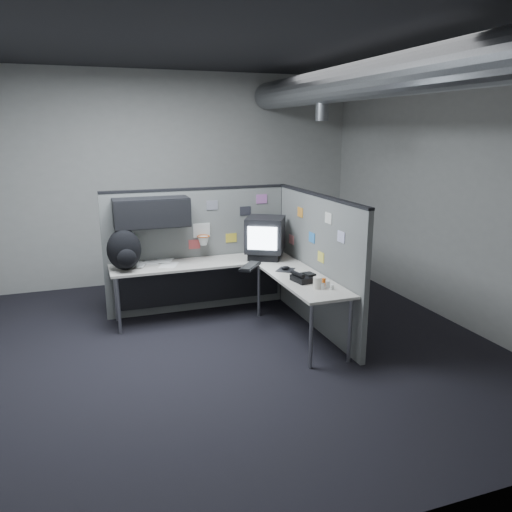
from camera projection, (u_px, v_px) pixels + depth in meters
name	position (u px, v px, depth m)	size (l,w,h in m)	color
room	(283.00, 154.00, 5.25)	(5.62, 5.62, 3.22)	black
partition_back	(187.00, 238.00, 6.39)	(2.44, 0.42, 1.63)	slate
partition_right	(317.00, 262.00, 5.94)	(0.07, 2.23, 1.63)	slate
desk	(229.00, 275.00, 6.13)	(2.31, 2.11, 0.73)	beige
monitor	(265.00, 237.00, 6.41)	(0.63, 0.63, 0.53)	black
keyboard	(250.00, 266.00, 6.01)	(0.37, 0.42, 0.04)	black
mouse	(285.00, 269.00, 5.91)	(0.28, 0.29, 0.05)	black
phone	(303.00, 278.00, 5.47)	(0.26, 0.27, 0.11)	black
bottles	(326.00, 285.00, 5.25)	(0.13, 0.19, 0.08)	silver
cup	(317.00, 283.00, 5.22)	(0.09, 0.09, 0.12)	silver
papers	(151.00, 263.00, 6.20)	(0.71, 0.56, 0.01)	white
backpack	(124.00, 250.00, 5.86)	(0.46, 0.45, 0.49)	black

